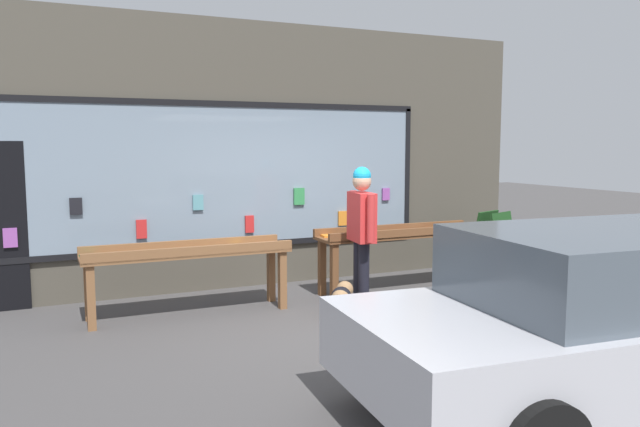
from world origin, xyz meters
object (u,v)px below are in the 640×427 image
display_table_left (188,258)px  person_browsing (362,225)px  sandwich_board_sign (494,245)px  display_table_right (401,239)px  parked_car (619,313)px  small_dog (342,296)px

display_table_left → person_browsing: person_browsing is taller
person_browsing → sandwich_board_sign: (2.72, 0.75, -0.54)m
display_table_left → display_table_right: 3.01m
parked_car → person_browsing: bearing=102.8°
small_dog → display_table_left: bearing=98.1°
sandwich_board_sign → parked_car: bearing=-138.1°
sandwich_board_sign → display_table_left: bearing=161.7°
display_table_right → parked_car: bearing=-97.2°
display_table_left → person_browsing: 2.16m
display_table_right → sandwich_board_sign: (1.74, 0.11, -0.21)m
person_browsing → small_dog: bearing=131.1°
display_table_left → parked_car: bearing=-58.2°
display_table_left → display_table_right: bearing=-0.0°
display_table_right → person_browsing: 1.22m
person_browsing → sandwich_board_sign: bearing=-67.1°
display_table_left → display_table_right: display_table_right is taller
small_dog → person_browsing: bearing=-19.2°
display_table_left → small_dog: (1.63, -0.91, -0.43)m
display_table_right → parked_car: size_ratio=0.55×
person_browsing → display_table_left: bearing=80.0°
small_dog → parked_car: parked_car is taller
display_table_right → small_dog: 1.72m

